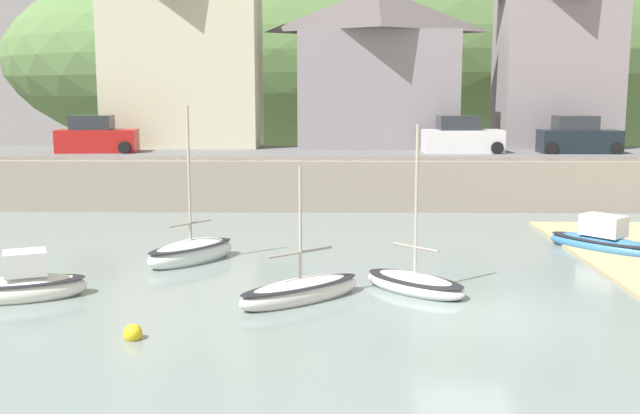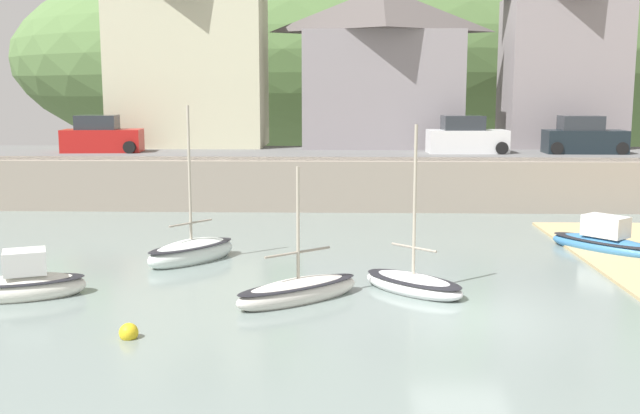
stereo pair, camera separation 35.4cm
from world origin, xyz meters
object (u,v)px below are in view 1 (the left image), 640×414
object	(u,v)px
sailboat_blue_trim	(415,283)
parked_car_by_wall	(462,137)
parked_car_end_of_row	(578,138)
parked_car_near_slipway	(96,137)
dinghy_open_wooden	(301,291)
waterfront_building_centre	(376,66)
church_with_spire	(584,10)
sailboat_tall_mast	(602,241)
waterfront_building_right	(557,51)
motorboat_with_cabin	(27,285)
mooring_buoy	(133,333)
sailboat_white_hull	(191,252)
waterfront_building_left	(184,45)

from	to	relation	value
sailboat_blue_trim	parked_car_by_wall	xyz separation A→B (m)	(4.44, 18.51, 2.97)
sailboat_blue_trim	parked_car_end_of_row	size ratio (longest dim) A/B	1.19
parked_car_near_slipway	parked_car_end_of_row	size ratio (longest dim) A/B	1.02
dinghy_open_wooden	parked_car_by_wall	size ratio (longest dim) A/B	0.93
waterfront_building_centre	parked_car_near_slipway	distance (m)	16.13
church_with_spire	sailboat_tall_mast	world-z (taller)	church_with_spire
waterfront_building_centre	waterfront_building_right	distance (m)	10.39
parked_car_by_wall	dinghy_open_wooden	bearing A→B (deg)	-114.33
church_with_spire	motorboat_with_cabin	distance (m)	38.23
dinghy_open_wooden	mooring_buoy	size ratio (longest dim) A/B	8.59
sailboat_tall_mast	parked_car_near_slipway	world-z (taller)	parked_car_near_slipway
sailboat_white_hull	sailboat_tall_mast	bearing A→B (deg)	-43.42
sailboat_white_hull	parked_car_by_wall	size ratio (longest dim) A/B	1.30
waterfront_building_right	parked_car_by_wall	size ratio (longest dim) A/B	2.56
church_with_spire	waterfront_building_centre	bearing A→B (deg)	-162.97
church_with_spire	motorboat_with_cabin	size ratio (longest dim) A/B	4.56
sailboat_blue_trim	parked_car_near_slipway	world-z (taller)	sailboat_blue_trim
sailboat_tall_mast	parked_car_near_slipway	bearing A→B (deg)	-161.74
sailboat_white_hull	waterfront_building_left	bearing A→B (deg)	50.24
waterfront_building_left	waterfront_building_right	world-z (taller)	waterfront_building_left
waterfront_building_left	sailboat_tall_mast	distance (m)	26.50
waterfront_building_left	sailboat_white_hull	bearing A→B (deg)	-78.82
waterfront_building_centre	motorboat_with_cabin	distance (m)	27.16
sailboat_white_hull	parked_car_near_slipway	size ratio (longest dim) A/B	1.28
church_with_spire	sailboat_white_hull	size ratio (longest dim) A/B	2.90
sailboat_blue_trim	mooring_buoy	distance (m)	8.18
sailboat_white_hull	waterfront_building_right	bearing A→B (deg)	-3.13
parked_car_by_wall	parked_car_end_of_row	size ratio (longest dim) A/B	1.01
motorboat_with_cabin	parked_car_end_of_row	xyz separation A→B (m)	(21.34, 19.43, 2.83)
sailboat_blue_trim	parked_car_by_wall	distance (m)	19.26
sailboat_white_hull	mooring_buoy	world-z (taller)	sailboat_white_hull
sailboat_blue_trim	parked_car_end_of_row	bearing A→B (deg)	103.90
waterfront_building_centre	sailboat_blue_trim	world-z (taller)	waterfront_building_centre
waterfront_building_centre	dinghy_open_wooden	size ratio (longest dim) A/B	2.37
waterfront_building_right	parked_car_by_wall	bearing A→B (deg)	-143.63
sailboat_tall_mast	sailboat_white_hull	xyz separation A→B (m)	(-14.37, -1.90, -0.03)
waterfront_building_right	mooring_buoy	xyz separation A→B (m)	(-17.54, -27.25, -7.72)
sailboat_tall_mast	parked_car_by_wall	bearing A→B (deg)	151.14
waterfront_building_left	motorboat_with_cabin	bearing A→B (deg)	-89.71
sailboat_tall_mast	church_with_spire	bearing A→B (deg)	123.34
sailboat_white_hull	parked_car_near_slipway	distance (m)	17.08
motorboat_with_cabin	parked_car_near_slipway	size ratio (longest dim) A/B	0.82
motorboat_with_cabin	sailboat_white_hull	bearing A→B (deg)	27.53
waterfront_building_centre	sailboat_blue_trim	bearing A→B (deg)	-90.49
dinghy_open_wooden	waterfront_building_left	bearing A→B (deg)	69.02
sailboat_blue_trim	sailboat_white_hull	size ratio (longest dim) A/B	0.91
waterfront_building_centre	mooring_buoy	xyz separation A→B (m)	(-7.19, -27.25, -6.87)
waterfront_building_right	sailboat_blue_trim	xyz separation A→B (m)	(-10.55, -23.01, -7.63)
waterfront_building_left	parked_car_end_of_row	bearing A→B (deg)	-11.84
sailboat_tall_mast	sailboat_blue_trim	xyz separation A→B (m)	(-7.29, -5.45, -0.12)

